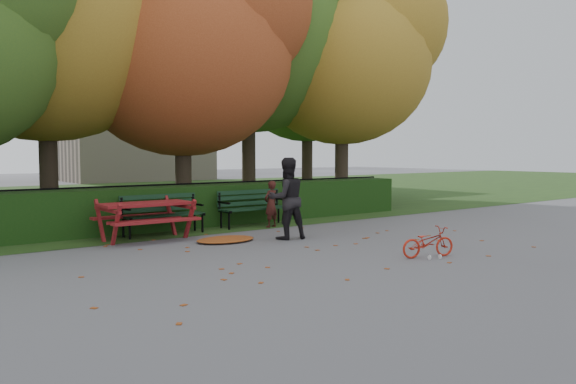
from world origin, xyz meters
TOP-DOWN VIEW (x-y plane):
  - ground at (0.00, 0.00)m, footprint 90.00×90.00m
  - grass_strip at (0.00, 14.00)m, footprint 90.00×90.00m
  - building_right at (8.00, 28.00)m, footprint 9.00×6.00m
  - hedge at (0.00, 4.50)m, footprint 13.00×0.90m
  - iron_fence at (0.00, 5.30)m, footprint 14.00×0.04m
  - tree_b at (-2.44, 6.75)m, footprint 6.72×6.40m
  - tree_c at (0.83, 5.96)m, footprint 6.30×6.00m
  - tree_d at (3.88, 7.23)m, footprint 7.14×6.80m
  - tree_e at (6.52, 5.77)m, footprint 6.09×5.80m
  - tree_g at (8.33, 9.76)m, footprint 6.30×6.00m
  - bench_left at (-1.30, 3.70)m, footprint 1.80×0.57m
  - bench_right at (1.10, 3.70)m, footprint 1.80×0.57m
  - picnic_table at (-1.90, 3.20)m, footprint 1.82×1.46m
  - leaf_pile at (-0.70, 2.00)m, footprint 1.33×0.99m
  - leaf_scatter at (0.00, 0.30)m, footprint 9.00×5.70m
  - child at (1.30, 3.20)m, footprint 0.46×0.36m
  - adult at (0.48, 1.50)m, footprint 0.95×0.81m
  - bicycle at (1.17, -1.61)m, footprint 1.06×0.63m

SIDE VIEW (x-z plane):
  - ground at x=0.00m, z-range 0.00..0.00m
  - grass_strip at x=0.00m, z-range 0.01..0.01m
  - leaf_scatter at x=0.00m, z-range 0.00..0.01m
  - leaf_pile at x=-0.70m, z-range 0.00..0.09m
  - bicycle at x=1.17m, z-range 0.00..0.53m
  - hedge at x=0.00m, z-range 0.00..1.00m
  - bench_left at x=-1.30m, z-range 0.08..0.96m
  - bench_right at x=1.10m, z-range 0.08..0.96m
  - iron_fence at x=0.00m, z-range 0.03..1.05m
  - child at x=1.30m, z-range 0.00..1.12m
  - picnic_table at x=-1.90m, z-range 0.16..1.05m
  - adult at x=0.48m, z-range 0.00..1.70m
  - tree_c at x=0.83m, z-range 0.82..8.82m
  - tree_e at x=6.52m, z-range 1.01..9.16m
  - tree_g at x=8.33m, z-range 1.10..9.65m
  - tree_b at x=-2.44m, z-range 1.01..9.80m
  - tree_d at x=3.88m, z-range 1.19..10.77m
  - building_right at x=8.00m, z-range 0.00..12.00m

